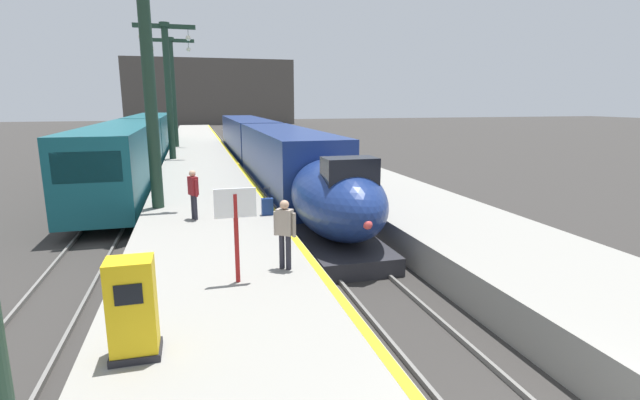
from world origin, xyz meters
TOP-DOWN VIEW (x-y plane):
  - platform_left at (-4.05, 24.75)m, footprint 4.80×110.00m
  - platform_right at (4.05, 24.75)m, footprint 4.80×110.00m
  - platform_left_safety_stripe at (-1.77, 24.75)m, footprint 0.20×107.80m
  - rail_main_left at (-0.75, 27.50)m, footprint 0.08×110.00m
  - rail_main_right at (0.75, 27.50)m, footprint 0.08×110.00m
  - rail_secondary_left at (-8.85, 27.50)m, footprint 0.08×110.00m
  - rail_secondary_right at (-7.35, 27.50)m, footprint 0.08×110.00m
  - highspeed_train_main at (0.00, 26.54)m, footprint 2.92×37.44m
  - regional_train_adjacent at (-8.10, 32.53)m, footprint 2.85×36.60m
  - station_column_mid at (-5.90, 15.03)m, footprint 4.00×0.68m
  - station_column_far at (-5.90, 30.88)m, footprint 4.00×0.68m
  - station_column_distant at (-5.90, 40.02)m, footprint 4.00×0.68m
  - passenger_near_edge at (-4.58, 12.80)m, footprint 0.36×0.52m
  - passenger_mid_platform at (-2.52, 7.26)m, footprint 0.48×0.40m
  - rolling_suitcase at (-2.09, 12.75)m, footprint 0.40×0.22m
  - ticket_machine_yellow at (-5.55, 4.06)m, footprint 0.76×0.62m
  - departure_info_board at (-3.70, 6.73)m, footprint 0.90×0.10m
  - terminus_back_wall at (0.00, 102.00)m, footprint 36.00×2.00m

SIDE VIEW (x-z plane):
  - rail_main_left at x=-0.75m, z-range 0.00..0.12m
  - rail_main_right at x=0.75m, z-range 0.00..0.12m
  - rail_secondary_left at x=-8.85m, z-range 0.00..0.12m
  - rail_secondary_right at x=-7.35m, z-range 0.00..0.12m
  - platform_left at x=-4.05m, z-range 0.00..1.05m
  - platform_right at x=4.05m, z-range 0.00..1.05m
  - platform_left_safety_stripe at x=-1.77m, z-range 1.05..1.06m
  - rolling_suitcase at x=-2.09m, z-range 0.86..1.85m
  - ticket_machine_yellow at x=-5.55m, z-range 0.99..2.59m
  - highspeed_train_main at x=0.00m, z-range 0.13..3.73m
  - passenger_near_edge at x=-4.58m, z-range 1.19..2.88m
  - passenger_mid_platform at x=-2.52m, z-range 1.19..2.88m
  - regional_train_adjacent at x=-8.10m, z-range 0.23..4.03m
  - departure_info_board at x=-3.70m, z-range 1.50..3.62m
  - station_column_far at x=-5.90m, z-range 1.98..11.05m
  - station_column_distant at x=-5.90m, z-range 1.99..11.25m
  - station_column_mid at x=-5.90m, z-range 2.00..11.91m
  - terminus_back_wall at x=0.00m, z-range 0.00..14.00m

